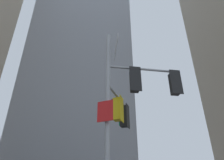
# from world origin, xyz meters

# --- Properties ---
(building_mid_block) EXTENTS (13.92, 13.92, 52.84)m
(building_mid_block) POSITION_xyz_m (-1.57, 22.15, 26.42)
(building_mid_block) COLOR #9399A3
(building_mid_block) RESTS_ON ground
(signal_pole_assembly) EXTENTS (3.59, 2.98, 8.17)m
(signal_pole_assembly) POSITION_xyz_m (0.92, 0.45, 4.97)
(signal_pole_assembly) COLOR #9EA0A3
(signal_pole_assembly) RESTS_ON ground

